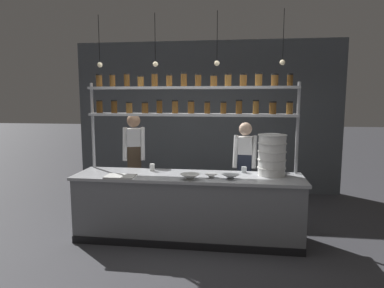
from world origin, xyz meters
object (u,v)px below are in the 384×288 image
(prep_bowl_center_back, at_px, (190,177))
(serving_cup_by_board, at_px, (244,170))
(chef_center, at_px, (245,166))
(serving_cup_front, at_px, (152,167))
(container_stack, at_px, (272,155))
(prep_bowl_near_left, at_px, (211,176))
(prep_bowl_center_front, at_px, (231,177))
(cutting_board, at_px, (120,176))
(chef_left, at_px, (134,157))
(spice_shelf_unit, at_px, (191,103))

(prep_bowl_center_back, xyz_separation_m, serving_cup_by_board, (0.71, 0.51, 0.01))
(chef_center, distance_m, serving_cup_front, 1.47)
(container_stack, height_order, serving_cup_front, container_stack)
(chef_center, height_order, prep_bowl_near_left, chef_center)
(prep_bowl_center_front, height_order, serving_cup_front, serving_cup_front)
(container_stack, xyz_separation_m, serving_cup_front, (-1.71, 0.05, -0.23))
(cutting_board, relative_size, serving_cup_front, 3.75)
(prep_bowl_center_front, bearing_deg, prep_bowl_center_back, -169.66)
(cutting_board, distance_m, serving_cup_by_board, 1.74)
(chef_left, distance_m, cutting_board, 1.10)
(prep_bowl_near_left, relative_size, serving_cup_front, 1.66)
(spice_shelf_unit, bearing_deg, container_stack, -8.85)
(container_stack, height_order, prep_bowl_center_front, container_stack)
(container_stack, distance_m, prep_bowl_center_back, 1.18)
(cutting_board, bearing_deg, container_stack, 11.13)
(chef_center, bearing_deg, spice_shelf_unit, -146.23)
(spice_shelf_unit, relative_size, serving_cup_by_board, 35.13)
(cutting_board, bearing_deg, prep_bowl_center_back, 0.33)
(prep_bowl_center_back, height_order, serving_cup_by_board, serving_cup_by_board)
(spice_shelf_unit, distance_m, prep_bowl_near_left, 1.11)
(prep_bowl_near_left, bearing_deg, chef_center, 62.31)
(serving_cup_by_board, bearing_deg, prep_bowl_center_back, -144.55)
(chef_left, distance_m, prep_bowl_center_back, 1.53)
(spice_shelf_unit, bearing_deg, serving_cup_front, -167.37)
(container_stack, relative_size, prep_bowl_center_front, 2.49)
(chef_left, height_order, serving_cup_front, chef_left)
(chef_center, xyz_separation_m, prep_bowl_center_front, (-0.20, -0.92, 0.03))
(spice_shelf_unit, height_order, prep_bowl_center_front, spice_shelf_unit)
(chef_center, height_order, prep_bowl_center_front, chef_center)
(prep_bowl_center_back, bearing_deg, chef_left, 135.26)
(serving_cup_by_board, bearing_deg, cutting_board, -162.87)
(chef_center, relative_size, serving_cup_front, 15.07)
(prep_bowl_near_left, bearing_deg, container_stack, 17.70)
(cutting_board, height_order, serving_cup_by_board, serving_cup_by_board)
(spice_shelf_unit, distance_m, cutting_board, 1.44)
(spice_shelf_unit, height_order, cutting_board, spice_shelf_unit)
(spice_shelf_unit, distance_m, prep_bowl_center_back, 1.12)
(prep_bowl_center_back, relative_size, serving_cup_by_board, 3.01)
(cutting_board, distance_m, prep_bowl_center_front, 1.48)
(container_stack, xyz_separation_m, prep_bowl_near_left, (-0.81, -0.26, -0.26))
(spice_shelf_unit, relative_size, prep_bowl_center_back, 11.68)
(cutting_board, bearing_deg, serving_cup_by_board, 17.13)
(chef_center, height_order, cutting_board, chef_center)
(chef_left, bearing_deg, chef_center, -16.33)
(spice_shelf_unit, relative_size, cutting_board, 7.64)
(prep_bowl_center_front, distance_m, prep_bowl_center_back, 0.54)
(container_stack, height_order, prep_bowl_near_left, container_stack)
(prep_bowl_center_back, bearing_deg, container_stack, 20.00)
(chef_left, xyz_separation_m, prep_bowl_near_left, (1.36, -0.94, -0.06))
(container_stack, distance_m, prep_bowl_near_left, 0.89)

